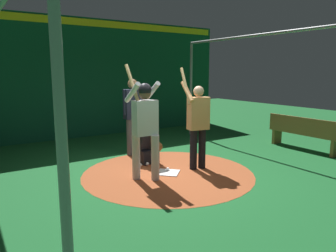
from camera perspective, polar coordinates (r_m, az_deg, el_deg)
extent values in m
plane|color=#195B28|center=(6.39, 0.00, -8.42)|extent=(25.40, 25.40, 0.00)
cylinder|color=#9E4C28|center=(6.39, 0.00, -8.39)|extent=(3.37, 3.37, 0.01)
cube|color=white|center=(6.39, 0.00, -8.32)|extent=(0.59, 0.59, 0.01)
cylinder|color=#BCBCC0|center=(5.89, -2.30, -5.73)|extent=(0.15, 0.15, 0.85)
cylinder|color=#BCBCC0|center=(5.96, -5.72, -5.56)|extent=(0.15, 0.15, 0.85)
cube|color=silver|center=(5.77, -4.11, 1.47)|extent=(0.22, 0.44, 0.64)
cylinder|color=silver|center=(5.91, -2.95, 6.15)|extent=(0.51, 0.09, 0.40)
cylinder|color=silver|center=(5.72, -6.40, 5.98)|extent=(0.51, 0.09, 0.40)
sphere|color=brown|center=(5.72, -4.17, 5.86)|extent=(0.22, 0.22, 0.22)
sphere|color=black|center=(5.72, -4.17, 6.46)|extent=(0.25, 0.25, 0.25)
cylinder|color=tan|center=(5.85, -6.38, 7.42)|extent=(0.54, 0.06, 0.73)
cube|color=black|center=(7.09, -3.76, -5.34)|extent=(0.40, 0.40, 0.30)
cube|color=black|center=(6.96, -3.63, -2.42)|extent=(0.31, 0.40, 0.49)
sphere|color=#9E704C|center=(6.88, -3.58, 0.31)|extent=(0.23, 0.23, 0.23)
cube|color=gray|center=(6.80, -3.16, 0.19)|extent=(0.03, 0.20, 0.20)
ellipsoid|color=brown|center=(6.79, -2.01, -3.82)|extent=(0.12, 0.28, 0.22)
cylinder|color=#4C4C51|center=(7.76, -5.54, -1.84)|extent=(0.15, 0.15, 0.88)
cylinder|color=#4C4C51|center=(7.67, -6.87, -2.00)|extent=(0.15, 0.15, 0.88)
cube|color=#1E2338|center=(7.59, -6.31, 3.92)|extent=(0.22, 0.42, 0.70)
cylinder|color=#1E2338|center=(7.68, -4.97, 4.42)|extent=(0.09, 0.09, 0.59)
cylinder|color=#1E2338|center=(7.50, -7.70, 4.24)|extent=(0.09, 0.09, 0.59)
sphere|color=#9E704C|center=(7.56, -6.38, 7.50)|extent=(0.23, 0.23, 0.23)
cylinder|color=black|center=(6.65, 6.11, -4.05)|extent=(0.15, 0.15, 0.83)
cylinder|color=black|center=(6.55, 4.58, -4.23)|extent=(0.15, 0.15, 0.83)
cube|color=tan|center=(6.46, 5.45, 2.26)|extent=(0.29, 0.45, 0.66)
cylinder|color=tan|center=(6.55, 7.01, 2.79)|extent=(0.09, 0.09, 0.55)
cylinder|color=tan|center=(6.41, 3.49, 6.16)|extent=(0.49, 0.17, 0.42)
sphere|color=tan|center=(6.42, 5.52, 6.20)|extent=(0.21, 0.21, 0.21)
cylinder|color=tan|center=(6.48, 3.19, 7.17)|extent=(0.47, 0.14, 0.74)
cube|color=#0F472D|center=(10.11, -14.06, 8.26)|extent=(0.20, 9.40, 3.56)
cube|color=yellow|center=(10.10, -14.25, 17.53)|extent=(0.03, 9.21, 0.20)
cylinder|color=gray|center=(2.30, -18.35, -5.18)|extent=(0.08, 0.08, 2.85)
cylinder|color=gray|center=(10.08, 4.14, 6.50)|extent=(0.08, 0.08, 2.85)
cylinder|color=gray|center=(7.97, 17.56, 15.47)|extent=(5.85, 0.07, 0.07)
cube|color=olive|center=(8.90, 23.22, -1.19)|extent=(1.92, 0.36, 0.05)
cube|color=olive|center=(8.73, 22.73, 0.15)|extent=(1.92, 0.04, 0.40)
cube|color=olive|center=(9.42, 18.90, -1.74)|extent=(0.08, 0.32, 0.40)
cube|color=olive|center=(8.52, 27.79, -3.54)|extent=(0.08, 0.32, 0.40)
sphere|color=white|center=(6.86, -3.69, -6.78)|extent=(0.07, 0.07, 0.07)
sphere|color=white|center=(6.49, -0.03, -7.74)|extent=(0.07, 0.07, 0.07)
sphere|color=white|center=(6.79, -4.96, -6.99)|extent=(0.07, 0.07, 0.07)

